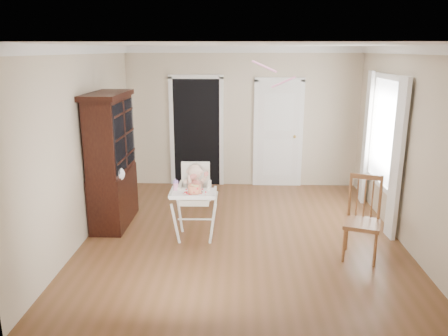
{
  "coord_description": "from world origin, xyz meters",
  "views": [
    {
      "loc": [
        -0.04,
        -5.96,
        2.64
      ],
      "look_at": [
        -0.26,
        -0.21,
        1.08
      ],
      "focal_mm": 35.0,
      "sensor_mm": 36.0,
      "label": 1
    }
  ],
  "objects_px": {
    "cake": "(195,189)",
    "sippy_cup": "(176,185)",
    "china_cabinet": "(112,160)",
    "dining_chair": "(362,221)",
    "high_chair": "(195,193)"
  },
  "relations": [
    {
      "from": "high_chair",
      "to": "sippy_cup",
      "type": "distance_m",
      "value": 0.33
    },
    {
      "from": "cake",
      "to": "sippy_cup",
      "type": "relative_size",
      "value": 1.31
    },
    {
      "from": "high_chair",
      "to": "china_cabinet",
      "type": "height_order",
      "value": "china_cabinet"
    },
    {
      "from": "high_chair",
      "to": "cake",
      "type": "relative_size",
      "value": 4.91
    },
    {
      "from": "high_chair",
      "to": "dining_chair",
      "type": "height_order",
      "value": "same"
    },
    {
      "from": "high_chair",
      "to": "china_cabinet",
      "type": "bearing_deg",
      "value": 157.76
    },
    {
      "from": "high_chair",
      "to": "china_cabinet",
      "type": "distance_m",
      "value": 1.45
    },
    {
      "from": "china_cabinet",
      "to": "dining_chair",
      "type": "bearing_deg",
      "value": -16.24
    },
    {
      "from": "high_chair",
      "to": "china_cabinet",
      "type": "relative_size",
      "value": 0.54
    },
    {
      "from": "china_cabinet",
      "to": "dining_chair",
      "type": "xyz_separation_m",
      "value": [
        3.53,
        -1.03,
        -0.51
      ]
    },
    {
      "from": "cake",
      "to": "high_chair",
      "type": "bearing_deg",
      "value": 95.87
    },
    {
      "from": "sippy_cup",
      "to": "cake",
      "type": "bearing_deg",
      "value": -20.85
    },
    {
      "from": "cake",
      "to": "china_cabinet",
      "type": "relative_size",
      "value": 0.11
    },
    {
      "from": "sippy_cup",
      "to": "china_cabinet",
      "type": "xyz_separation_m",
      "value": [
        -1.07,
        0.66,
        0.18
      ]
    },
    {
      "from": "high_chair",
      "to": "dining_chair",
      "type": "relative_size",
      "value": 1.02
    }
  ]
}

